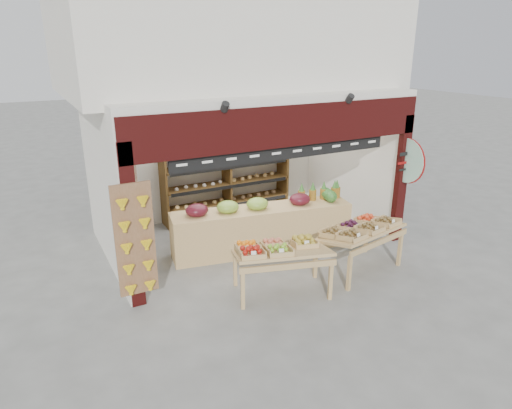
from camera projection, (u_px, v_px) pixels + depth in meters
The scene contains 11 objects.
ground at pixel (258, 246), 9.43m from camera, with size 60.00×60.00×0.00m, color slate.
shop_structure at pixel (222, 45), 9.47m from camera, with size 6.36×5.12×5.40m.
banana_board at pixel (136, 243), 6.87m from camera, with size 0.60×0.15×1.80m.
gift_sign at pixel (407, 161), 9.11m from camera, with size 0.04×0.93×0.92m.
back_shelving at pixel (227, 167), 10.73m from camera, with size 3.14×0.52×1.93m.
refrigerator at pixel (118, 199), 9.53m from camera, with size 0.68×0.68×1.76m, color silver.
cardboard_stack at pixel (200, 229), 9.68m from camera, with size 1.02×0.81×0.64m.
mid_counter at pixel (262, 227), 9.11m from camera, with size 3.66×1.31×1.12m.
display_table_left at pixel (275, 250), 7.43m from camera, with size 1.74×1.28×1.00m.
display_table_right at pixel (360, 230), 8.19m from camera, with size 1.73×1.18×1.01m.
watermelon_pile at pixel (344, 233), 9.59m from camera, with size 0.65×0.67×0.51m.
Camera 1 is at (-4.07, -7.58, 3.95)m, focal length 32.00 mm.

